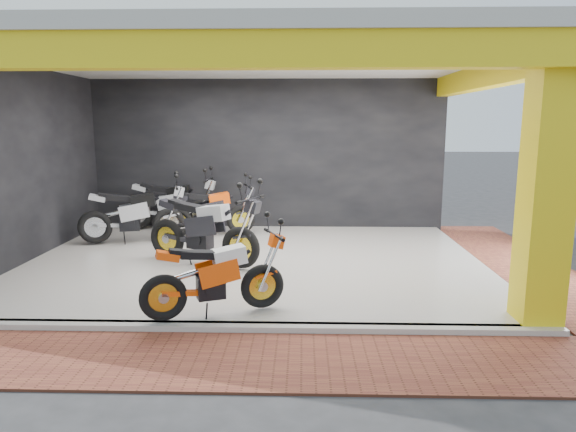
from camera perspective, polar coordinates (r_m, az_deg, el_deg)
name	(u,v)px	position (r m, az deg, el deg)	size (l,w,h in m)	color
ground	(242,303)	(7.39, -5.11, -9.60)	(80.00, 80.00, 0.00)	#2D2D30
showroom_floor	(255,262)	(9.27, -3.67, -5.12)	(8.00, 6.00, 0.10)	beige
showroom_ceiling	(253,57)	(9.00, -3.94, 17.23)	(8.40, 6.40, 0.20)	beige
back_wall	(266,156)	(12.05, -2.41, 6.66)	(8.20, 0.20, 3.50)	black
left_wall	(22,167)	(10.21, -27.46, 4.87)	(0.20, 6.20, 3.50)	black
corner_column	(546,188)	(6.84, 26.78, 2.83)	(0.50, 0.50, 3.50)	yellow
header_beam_front	(227,50)	(6.01, -6.80, 17.81)	(8.40, 0.30, 0.40)	yellow
header_beam_right	(493,75)	(9.47, 21.79, 14.37)	(0.30, 6.40, 0.40)	yellow
floor_kerb	(232,328)	(6.42, -6.20, -12.25)	(8.00, 0.20, 0.10)	beige
paver_front	(223,360)	(5.73, -7.29, -15.54)	(9.00, 1.40, 0.03)	brown
paver_right	(525,266)	(10.05, 24.85, -5.06)	(1.40, 7.00, 0.03)	brown
moto_hero	(262,265)	(6.67, -2.89, -5.48)	(1.95, 0.72, 1.19)	#FF4F0A
moto_row_a	(240,227)	(8.47, -5.30, -1.25)	(2.36, 0.87, 1.44)	black
moto_row_b	(168,209)	(10.79, -13.14, 0.80)	(2.23, 0.83, 1.36)	#A4A6AB
moto_row_c	(241,206)	(11.19, -5.30, 1.12)	(2.08, 0.77, 1.27)	black
moto_row_d	(201,200)	(11.77, -9.68, 1.74)	(2.26, 0.84, 1.38)	#ACAFB4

